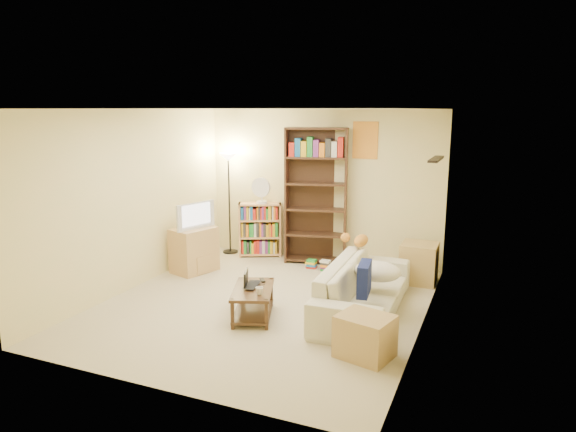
{
  "coord_description": "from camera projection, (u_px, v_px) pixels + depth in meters",
  "views": [
    {
      "loc": [
        2.72,
        -5.72,
        2.49
      ],
      "look_at": [
        0.05,
        0.69,
        1.05
      ],
      "focal_mm": 32.0,
      "sensor_mm": 36.0,
      "label": 1
    }
  ],
  "objects": [
    {
      "name": "room",
      "position": [
        263.0,
        181.0,
        6.37
      ],
      "size": [
        4.5,
        4.54,
        2.52
      ],
      "color": "#BBAC8C",
      "rests_on": "ground"
    },
    {
      "name": "sofa",
      "position": [
        364.0,
        288.0,
        6.37
      ],
      "size": [
        2.19,
        0.95,
        0.63
      ],
      "primitive_type": "imported",
      "rotation": [
        0.0,
        0.0,
        1.6
      ],
      "color": "beige",
      "rests_on": "ground"
    },
    {
      "name": "navy_pillow",
      "position": [
        364.0,
        279.0,
        5.86
      ],
      "size": [
        0.17,
        0.42,
        0.37
      ],
      "primitive_type": "cube",
      "rotation": [
        0.0,
        0.0,
        1.7
      ],
      "color": "#121A50",
      "rests_on": "sofa"
    },
    {
      "name": "cream_blanket",
      "position": [
        378.0,
        271.0,
        6.32
      ],
      "size": [
        0.58,
        0.41,
        0.25
      ],
      "primitive_type": "ellipsoid",
      "color": "silver",
      "rests_on": "sofa"
    },
    {
      "name": "tabby_cat",
      "position": [
        358.0,
        240.0,
        7.14
      ],
      "size": [
        0.49,
        0.19,
        0.17
      ],
      "color": "orange",
      "rests_on": "sofa"
    },
    {
      "name": "coffee_table",
      "position": [
        253.0,
        299.0,
        6.24
      ],
      "size": [
        0.72,
        0.94,
        0.37
      ],
      "rotation": [
        0.0,
        0.0,
        0.35
      ],
      "color": "#3F2618",
      "rests_on": "ground"
    },
    {
      "name": "laptop",
      "position": [
        256.0,
        286.0,
        6.26
      ],
      "size": [
        0.42,
        0.34,
        0.03
      ],
      "primitive_type": "imported",
      "rotation": [
        0.0,
        0.0,
        1.73
      ],
      "color": "black",
      "rests_on": "coffee_table"
    },
    {
      "name": "laptop_screen",
      "position": [
        246.0,
        278.0,
        6.24
      ],
      "size": [
        0.11,
        0.26,
        0.18
      ],
      "primitive_type": "cube",
      "rotation": [
        0.0,
        0.0,
        0.35
      ],
      "color": "white",
      "rests_on": "laptop"
    },
    {
      "name": "mug",
      "position": [
        259.0,
        291.0,
        6.0
      ],
      "size": [
        0.16,
        0.16,
        0.09
      ],
      "primitive_type": "imported",
      "rotation": [
        0.0,
        0.0,
        0.39
      ],
      "color": "silver",
      "rests_on": "coffee_table"
    },
    {
      "name": "tv_remote",
      "position": [
        262.0,
        280.0,
        6.48
      ],
      "size": [
        0.13,
        0.15,
        0.02
      ],
      "primitive_type": "cube",
      "rotation": [
        0.0,
        0.0,
        0.65
      ],
      "color": "black",
      "rests_on": "coffee_table"
    },
    {
      "name": "tv_stand",
      "position": [
        194.0,
        250.0,
        8.0
      ],
      "size": [
        0.64,
        0.76,
        0.69
      ],
      "primitive_type": "cube",
      "rotation": [
        0.0,
        0.0,
        -0.31
      ],
      "color": "tan",
      "rests_on": "ground"
    },
    {
      "name": "television",
      "position": [
        193.0,
        215.0,
        7.88
      ],
      "size": [
        0.77,
        0.51,
        0.41
      ],
      "primitive_type": "imported",
      "rotation": [
        0.0,
        0.0,
        1.26
      ],
      "color": "black",
      "rests_on": "tv_stand"
    },
    {
      "name": "tall_bookshelf",
      "position": [
        316.0,
        193.0,
        8.32
      ],
      "size": [
        1.05,
        0.55,
        2.22
      ],
      "rotation": [
        0.0,
        0.0,
        0.22
      ],
      "color": "#3E1F18",
      "rests_on": "ground"
    },
    {
      "name": "short_bookshelf",
      "position": [
        260.0,
        229.0,
        8.84
      ],
      "size": [
        0.78,
        0.56,
        0.93
      ],
      "rotation": [
        0.0,
        0.0,
        0.43
      ],
      "color": "tan",
      "rests_on": "ground"
    },
    {
      "name": "desk_fan",
      "position": [
        261.0,
        190.0,
        8.64
      ],
      "size": [
        0.33,
        0.19,
        0.44
      ],
      "color": "white",
      "rests_on": "short_bookshelf"
    },
    {
      "name": "floor_lamp",
      "position": [
        229.0,
        174.0,
        8.84
      ],
      "size": [
        0.3,
        0.3,
        1.76
      ],
      "color": "black",
      "rests_on": "ground"
    },
    {
      "name": "side_table",
      "position": [
        419.0,
        263.0,
        7.5
      ],
      "size": [
        0.51,
        0.51,
        0.58
      ],
      "primitive_type": "cube",
      "rotation": [
        0.0,
        0.0,
        0.0
      ],
      "color": "tan",
      "rests_on": "ground"
    },
    {
      "name": "end_cabinet",
      "position": [
        365.0,
        336.0,
        5.24
      ],
      "size": [
        0.63,
        0.56,
        0.44
      ],
      "primitive_type": "cube",
      "rotation": [
        0.0,
        0.0,
        -0.26
      ],
      "color": "tan",
      "rests_on": "ground"
    },
    {
      "name": "book_stacks",
      "position": [
        319.0,
        265.0,
        8.13
      ],
      "size": [
        0.42,
        0.17,
        0.17
      ],
      "color": "red",
      "rests_on": "ground"
    }
  ]
}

